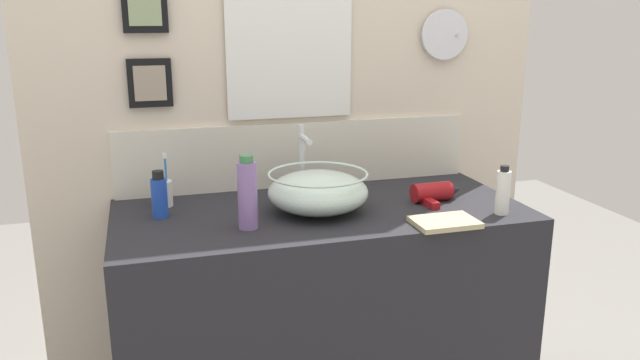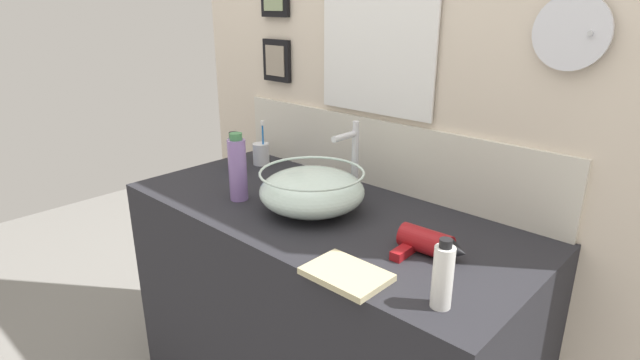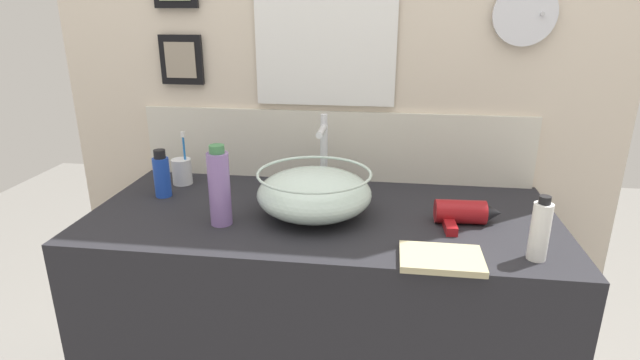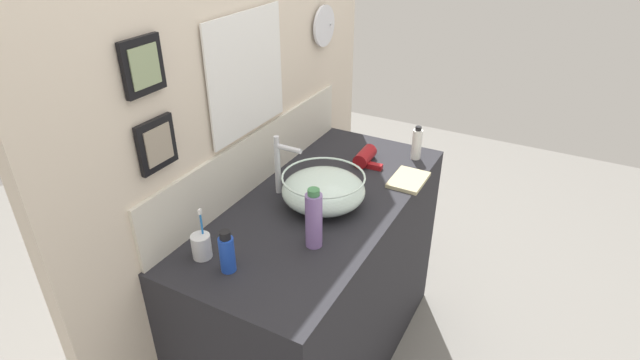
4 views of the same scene
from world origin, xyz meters
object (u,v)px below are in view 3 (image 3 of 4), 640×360
Objects in this scene: hand_towel at (441,259)px; soap_dispenser at (219,187)px; hair_drier at (465,213)px; faucet at (323,149)px; shampoo_bottle at (540,230)px; glass_bowl_sink at (314,193)px; toothbrush_cup at (182,171)px; lotion_bottle at (162,175)px.

soap_dispenser is at bearing 166.55° from hand_towel.
hair_drier reaches higher than hand_towel.
shampoo_bottle is at bearing -34.19° from faucet.
soap_dispenser is (-0.25, -0.09, 0.04)m from glass_bowl_sink.
toothbrush_cup is 0.93m from hand_towel.
glass_bowl_sink is 0.42m from hair_drier.
glass_bowl_sink is 0.52m from toothbrush_cup.
toothbrush_cup is at bearing 167.08° from hair_drier.
faucet is 1.66× the size of lotion_bottle.
faucet is at bearing 128.25° from hand_towel.
toothbrush_cup reaches higher than shampoo_bottle.
lotion_bottle reaches higher than hair_drier.
toothbrush_cup is at bearing 83.26° from lotion_bottle.
shampoo_bottle is 1.05× the size of lotion_bottle.
hair_drier is 0.92m from lotion_bottle.
shampoo_bottle is at bearing -14.46° from lotion_bottle.
glass_bowl_sink is at bearing 20.81° from soap_dispenser.
hand_towel is at bearing -51.75° from faucet.
lotion_bottle is 0.78× the size of hand_towel.
glass_bowl_sink is 1.81× the size of toothbrush_cup.
glass_bowl_sink reaches higher than hair_drier.
faucet is 1.12× the size of soap_dispenser.
hair_drier is (0.42, -0.20, -0.11)m from faucet.
shampoo_bottle is (0.14, -0.19, 0.04)m from hair_drier.
lotion_bottle reaches higher than hand_towel.
shampoo_bottle is (0.56, -0.19, 0.01)m from glass_bowl_sink.
lotion_bottle is (-0.91, 0.09, 0.04)m from hair_drier.
glass_bowl_sink is 0.59m from shampoo_bottle.
hair_drier is at bearing 70.30° from hand_towel.
toothbrush_cup reaches higher than hand_towel.
toothbrush_cup is (-0.48, 0.01, -0.10)m from faucet.
soap_dispenser is 1.16× the size of hand_towel.
toothbrush_cup is at bearing 128.28° from soap_dispenser.
faucet reaches higher than lotion_bottle.
glass_bowl_sink is at bearing 161.61° from shampoo_bottle.
faucet is 1.39× the size of toothbrush_cup.
hair_drier is at bearing 127.40° from shampoo_bottle.
faucet is 0.48m from hair_drier.
glass_bowl_sink is 0.50m from lotion_bottle.
faucet is 0.68m from shampoo_bottle.
faucet is 0.38m from soap_dispenser.
shampoo_bottle is 0.81m from soap_dispenser.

